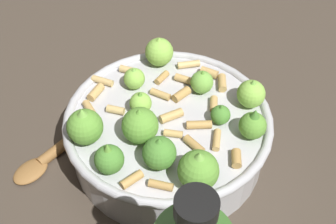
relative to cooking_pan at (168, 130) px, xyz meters
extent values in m
plane|color=#42382D|center=(0.00, 0.00, -0.05)|extent=(2.40, 2.40, 0.00)
cylinder|color=#B7B7BC|center=(0.00, 0.00, -0.01)|extent=(0.27, 0.27, 0.07)
torus|color=#B7B7BC|center=(0.00, 0.00, 0.02)|extent=(0.28, 0.28, 0.01)
sphere|color=#609E38|center=(0.06, 0.09, 0.05)|extent=(0.05, 0.05, 0.05)
cone|color=#75B247|center=(0.06, 0.09, 0.07)|extent=(0.02, 0.02, 0.02)
sphere|color=#4C8933|center=(-0.06, -0.04, 0.04)|extent=(0.03, 0.03, 0.03)
cone|color=#4C8933|center=(-0.06, -0.04, 0.05)|extent=(0.01, 0.01, 0.01)
sphere|color=#75B247|center=(-0.01, -0.07, 0.04)|extent=(0.03, 0.03, 0.03)
cone|color=#609E38|center=(-0.01, -0.07, 0.05)|extent=(0.01, 0.01, 0.01)
sphere|color=#8CC64C|center=(0.08, -0.09, 0.04)|extent=(0.04, 0.04, 0.04)
cone|color=#8CC64C|center=(0.08, -0.09, 0.06)|extent=(0.02, 0.02, 0.01)
sphere|color=#4C8933|center=(0.01, 0.11, 0.04)|extent=(0.04, 0.04, 0.04)
cone|color=#609E38|center=(0.01, 0.11, 0.06)|extent=(0.01, 0.01, 0.02)
sphere|color=#4C8933|center=(-0.04, 0.07, 0.04)|extent=(0.04, 0.04, 0.04)
cone|color=#4C8933|center=(-0.04, 0.07, 0.06)|extent=(0.02, 0.02, 0.01)
sphere|color=#8CC64C|center=(0.04, 0.01, 0.04)|extent=(0.03, 0.03, 0.03)
cone|color=#609E38|center=(0.04, 0.01, 0.05)|extent=(0.01, 0.01, 0.01)
sphere|color=#609E38|center=(-0.09, 0.06, 0.05)|extent=(0.05, 0.05, 0.05)
cone|color=#75B247|center=(-0.09, 0.06, 0.07)|extent=(0.03, 0.03, 0.02)
sphere|color=#8CC64C|center=(0.08, -0.02, 0.04)|extent=(0.03, 0.03, 0.03)
cone|color=#75B247|center=(0.08, -0.02, 0.05)|extent=(0.02, 0.02, 0.01)
sphere|color=#609E38|center=(0.01, 0.05, 0.05)|extent=(0.05, 0.05, 0.05)
cone|color=#609E38|center=(0.01, 0.05, 0.07)|extent=(0.02, 0.02, 0.01)
sphere|color=#609E38|center=(-0.10, -0.04, 0.04)|extent=(0.04, 0.04, 0.04)
cone|color=#4C8933|center=(-0.10, -0.04, 0.06)|extent=(0.02, 0.02, 0.02)
sphere|color=#8CC64C|center=(-0.08, -0.09, 0.04)|extent=(0.04, 0.04, 0.04)
cone|color=#75B247|center=(-0.08, -0.09, 0.06)|extent=(0.02, 0.02, 0.01)
cylinder|color=tan|center=(0.01, -0.04, 0.03)|extent=(0.02, 0.03, 0.01)
cylinder|color=tan|center=(-0.11, 0.01, 0.03)|extent=(0.02, 0.03, 0.01)
cylinder|color=tan|center=(-0.04, -0.01, 0.03)|extent=(0.03, 0.03, 0.01)
cylinder|color=tan|center=(0.11, 0.02, 0.03)|extent=(0.02, 0.03, 0.01)
cylinder|color=tan|center=(-0.06, 0.02, 0.03)|extent=(0.03, 0.02, 0.01)
cylinder|color=tan|center=(0.10, 0.05, 0.03)|extent=(0.03, 0.02, 0.01)
cylinder|color=tan|center=(0.06, 0.03, 0.03)|extent=(0.03, 0.02, 0.01)
cylinder|color=tan|center=(0.00, -0.01, 0.03)|extent=(0.03, 0.03, 0.01)
cylinder|color=tan|center=(0.04, -0.11, 0.03)|extent=(0.03, 0.03, 0.01)
cylinder|color=tan|center=(-0.03, -0.10, 0.03)|extent=(0.03, 0.03, 0.01)
cylinder|color=tan|center=(0.03, -0.03, 0.03)|extent=(0.03, 0.01, 0.01)
cylinder|color=tan|center=(0.05, -0.06, 0.03)|extent=(0.01, 0.03, 0.01)
cylinder|color=tan|center=(-0.07, 0.00, 0.03)|extent=(0.02, 0.03, 0.01)
cylinder|color=tan|center=(0.12, 0.00, 0.03)|extent=(0.03, 0.02, 0.01)
cylinder|color=tan|center=(-0.03, 0.11, 0.03)|extent=(0.02, 0.03, 0.01)
cylinder|color=tan|center=(0.00, -0.11, 0.03)|extent=(0.03, 0.02, 0.01)
cylinder|color=tan|center=(-0.04, -0.05, 0.03)|extent=(0.02, 0.03, 0.01)
cylinder|color=tan|center=(0.10, -0.04, 0.03)|extent=(0.03, 0.02, 0.01)
cylinder|color=tan|center=(-0.02, 0.02, 0.03)|extent=(0.03, 0.02, 0.01)
cylinder|color=tan|center=(-0.06, 0.09, 0.03)|extent=(0.03, 0.02, 0.01)
cylinder|color=tan|center=(0.02, -0.07, 0.03)|extent=(0.03, 0.02, 0.01)
cylinder|color=black|center=(-0.15, 0.17, 0.17)|extent=(0.03, 0.03, 0.02)
cylinder|color=olive|center=(0.12, 0.02, -0.04)|extent=(0.03, 0.22, 0.02)
ellipsoid|color=olive|center=(0.13, 0.14, -0.04)|extent=(0.04, 0.05, 0.01)
camera|label=1|loc=(-0.22, 0.31, 0.43)|focal=44.77mm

